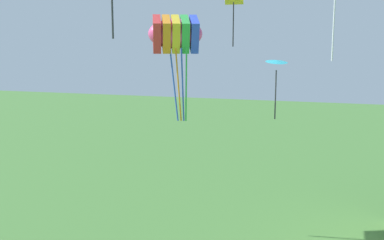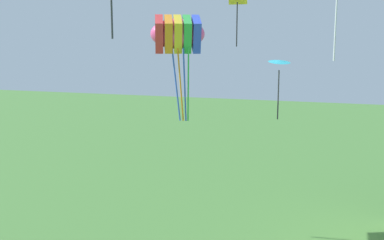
% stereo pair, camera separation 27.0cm
% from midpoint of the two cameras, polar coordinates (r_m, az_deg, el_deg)
% --- Properties ---
extents(kite_rainbow_parafoil, '(2.35, 2.09, 3.84)m').
position_cam_midpoint_polar(kite_rainbow_parafoil, '(15.56, -2.73, 11.34)').
color(kite_rainbow_parafoil, '#E54C8C').
extents(kite_cyan_delta, '(1.13, 1.13, 2.27)m').
position_cam_midpoint_polar(kite_cyan_delta, '(16.25, 10.72, 7.28)').
color(kite_cyan_delta, '#2DB2C6').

